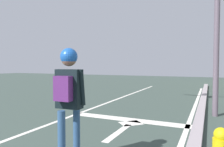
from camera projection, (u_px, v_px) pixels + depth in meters
The scene contains 8 objects.
lane_line_center at pixel (68, 117), 6.25m from camera, with size 0.12×20.00×0.01m, color silver.
lane_line_curbside at pixel (185, 133), 4.86m from camera, with size 0.12×20.00×0.01m, color silver.
stop_bar at pixel (129, 120), 6.00m from camera, with size 3.46×0.40×0.01m, color silver.
lane_arrow_stem at pixel (118, 132), 4.87m from camera, with size 0.16×1.40×0.01m, color silver.
lane_arrow_head at pixel (131, 123), 5.64m from camera, with size 0.56×0.44×0.01m, color silver.
curb_strip at pixel (197, 131), 4.75m from camera, with size 0.24×24.00×0.14m, color #A09399.
skater at pixel (69, 90), 3.16m from camera, with size 0.48×0.63×1.74m.
traffic_signal_mast at pixel (179, 5), 6.74m from camera, with size 4.12×0.34×4.86m.
Camera 1 is at (3.54, 0.94, 1.56)m, focal length 33.95 mm.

